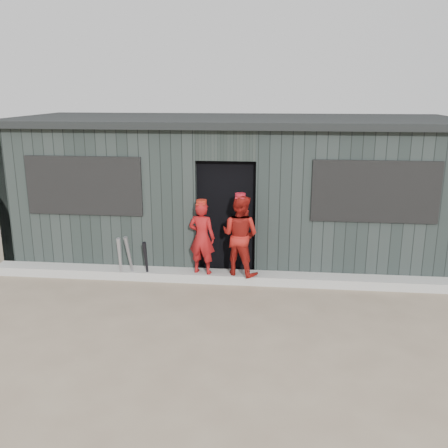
# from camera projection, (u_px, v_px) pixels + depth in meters

# --- Properties ---
(ground) EXTENTS (80.00, 80.00, 0.00)m
(ground) POSITION_uv_depth(u_px,v_px,m) (210.00, 331.00, 6.66)
(ground) COLOR #766552
(ground) RESTS_ON ground
(curb) EXTENTS (8.00, 0.36, 0.15)m
(curb) POSITION_uv_depth(u_px,v_px,m) (224.00, 277.00, 8.39)
(curb) COLOR #9E9E99
(curb) RESTS_ON ground
(bat_left) EXTENTS (0.10, 0.22, 0.78)m
(bat_left) POSITION_uv_depth(u_px,v_px,m) (120.00, 259.00, 8.28)
(bat_left) COLOR #9A9AA2
(bat_left) RESTS_ON ground
(bat_mid) EXTENTS (0.15, 0.26, 0.80)m
(bat_mid) POSITION_uv_depth(u_px,v_px,m) (130.00, 258.00, 8.31)
(bat_mid) COLOR gray
(bat_mid) RESTS_ON ground
(bat_right) EXTENTS (0.08, 0.21, 0.71)m
(bat_right) POSITION_uv_depth(u_px,v_px,m) (146.00, 261.00, 8.31)
(bat_right) COLOR black
(bat_right) RESTS_ON ground
(player_red_left) EXTENTS (0.50, 0.38, 1.22)m
(player_red_left) POSITION_uv_depth(u_px,v_px,m) (202.00, 238.00, 8.21)
(player_red_left) COLOR maroon
(player_red_left) RESTS_ON curb
(player_red_right) EXTENTS (0.80, 0.73, 1.34)m
(player_red_right) POSITION_uv_depth(u_px,v_px,m) (240.00, 235.00, 8.15)
(player_red_right) COLOR maroon
(player_red_right) RESTS_ON curb
(player_grey_back) EXTENTS (0.78, 0.64, 1.38)m
(player_grey_back) POSITION_uv_depth(u_px,v_px,m) (265.00, 233.00, 8.75)
(player_grey_back) COLOR #A5A5A5
(player_grey_back) RESTS_ON ground
(dugout) EXTENTS (8.30, 3.30, 2.62)m
(dugout) POSITION_uv_depth(u_px,v_px,m) (233.00, 187.00, 9.69)
(dugout) COLOR black
(dugout) RESTS_ON ground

